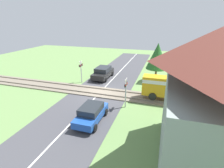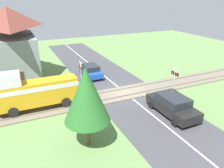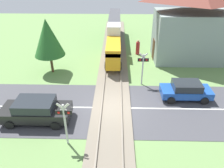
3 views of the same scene
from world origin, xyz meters
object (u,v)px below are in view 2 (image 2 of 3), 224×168
Objects in this scene: car_near_crossing at (172,105)px; crossing_signal_east_approach at (81,72)px; car_far_side at (91,71)px; station_building at (12,46)px; pedestrian_by_station at (6,94)px; crossing_signal_west_approach at (174,78)px.

crossing_signal_east_approach is at bearing 33.67° from car_near_crossing.
car_far_side is (10.60, 2.88, -0.08)m from car_near_crossing.
pedestrian_by_station is (-5.33, 1.15, -2.99)m from station_building.
crossing_signal_west_approach is at bearing -129.77° from station_building.
car_near_crossing reaches higher than car_far_side.
car_near_crossing is at bearing -140.88° from station_building.
station_building reaches higher than car_near_crossing.
crossing_signal_east_approach is at bearing 54.65° from crossing_signal_west_approach.
car_far_side is 2.28× the size of pedestrian_by_station.
car_far_side is 3.95m from crossing_signal_east_approach.
station_building reaches higher than crossing_signal_west_approach.
car_near_crossing is 1.56× the size of crossing_signal_west_approach.
station_building is at bearing 73.02° from car_far_side.
crossing_signal_west_approach reaches higher than car_near_crossing.
crossing_signal_west_approach reaches higher than car_far_side.
crossing_signal_west_approach is at bearing -110.56° from pedestrian_by_station.
car_near_crossing is 10.98m from car_far_side.
crossing_signal_east_approach is at bearing -91.43° from pedestrian_by_station.
crossing_signal_west_approach is 1.74× the size of pedestrian_by_station.
crossing_signal_west_approach is at bearing -148.70° from car_far_side.
station_building is at bearing 39.12° from car_near_crossing.
car_near_crossing is at bearing -164.80° from car_far_side.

